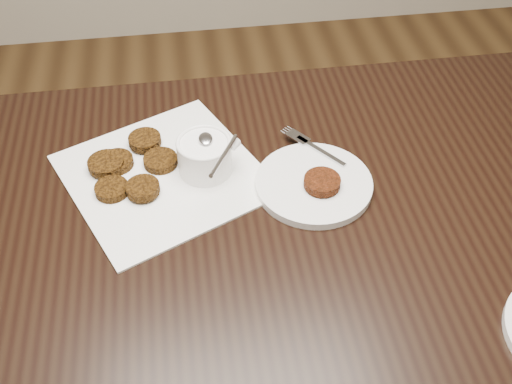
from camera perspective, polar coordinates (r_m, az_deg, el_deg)
table at (r=1.33m, az=-1.42°, el=-14.71°), size 1.45×0.94×0.75m
napkin at (r=1.13m, az=-8.63°, el=1.62°), size 0.44×0.44×0.00m
sauce_ramekin at (r=1.09m, az=-4.95°, el=4.75°), size 0.16×0.16×0.14m
patty_cluster at (r=1.14m, az=-12.03°, el=2.39°), size 0.27×0.27×0.02m
plate_with_patty at (r=1.10m, az=5.46°, el=1.07°), size 0.30×0.30×0.03m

